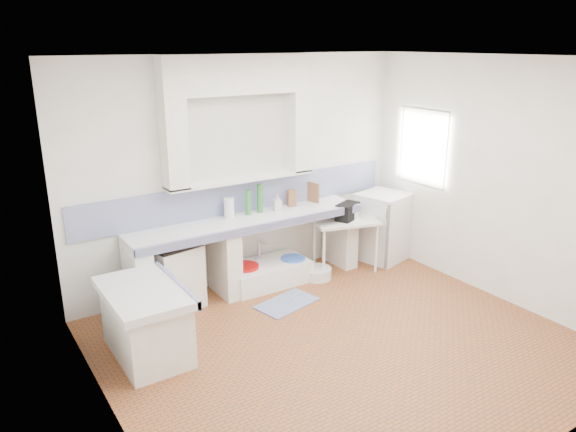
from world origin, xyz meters
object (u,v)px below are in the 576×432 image
stove (174,276)px  side_table (345,245)px  sink (267,274)px  fridge (382,226)px

stove → side_table: size_ratio=0.89×
stove → sink: bearing=-12.6°
side_table → fridge: (0.70, 0.05, 0.12)m
stove → side_table: bearing=-16.5°
stove → fridge: (3.00, -0.18, 0.10)m
stove → fridge: 3.01m
sink → stove: bearing=178.4°
side_table → fridge: bearing=20.3°
stove → sink: (1.21, -0.04, -0.25)m
sink → fridge: 1.82m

